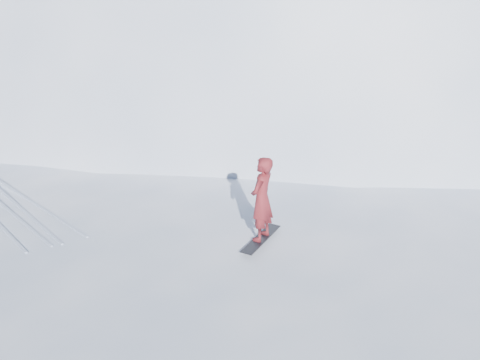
{
  "coord_description": "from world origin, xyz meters",
  "views": [
    {
      "loc": [
        -2.54,
        -8.72,
        8.44
      ],
      "look_at": [
        3.08,
        1.44,
        3.5
      ],
      "focal_mm": 40.0,
      "sensor_mm": 36.0,
      "label": 1
    }
  ],
  "objects": [
    {
      "name": "board_tracks",
      "position": [
        -1.78,
        5.33,
        2.42
      ],
      "size": [
        2.64,
        5.88,
        0.04
      ],
      "color": "silver",
      "rests_on": "ground"
    },
    {
      "name": "peak_shoulder",
      "position": [
        10.0,
        20.0,
        0.0
      ],
      "size": [
        28.0,
        24.0,
        18.0
      ],
      "primitive_type": "ellipsoid",
      "color": "white",
      "rests_on": "ground"
    },
    {
      "name": "snowboarder",
      "position": [
        3.08,
        0.44,
        3.41
      ],
      "size": [
        0.86,
        0.79,
        1.97
      ],
      "primitive_type": "imported",
      "rotation": [
        0.0,
        0.0,
        3.71
      ],
      "color": "maroon",
      "rests_on": "snowboard"
    },
    {
      "name": "wind_bumps",
      "position": [
        -0.56,
        2.12,
        0.0
      ],
      "size": [
        16.0,
        14.4,
        1.0
      ],
      "color": "white",
      "rests_on": "ground"
    },
    {
      "name": "snowboard",
      "position": [
        3.08,
        0.44,
        2.41
      ],
      "size": [
        1.43,
        1.06,
        0.03
      ],
      "primitive_type": "cube",
      "rotation": [
        0.0,
        0.0,
        0.57
      ],
      "color": "black",
      "rests_on": "near_ridge"
    },
    {
      "name": "summit_peak",
      "position": [
        22.0,
        26.0,
        0.0
      ],
      "size": [
        60.0,
        56.0,
        56.0
      ],
      "primitive_type": "ellipsoid",
      "color": "white",
      "rests_on": "ground"
    },
    {
      "name": "near_ridge",
      "position": [
        1.0,
        3.0,
        0.0
      ],
      "size": [
        36.0,
        28.0,
        4.8
      ],
      "primitive_type": "ellipsoid",
      "color": "white",
      "rests_on": "ground"
    }
  ]
}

